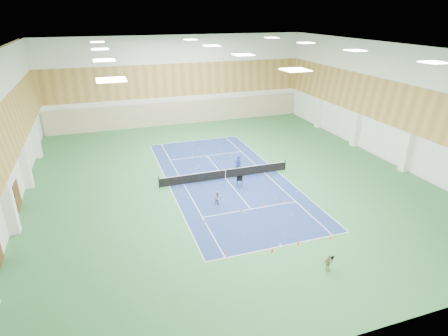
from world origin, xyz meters
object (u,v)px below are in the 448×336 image
object	(u,v)px
coach	(238,165)
child_court	(218,198)
child_apron	(328,263)
ball_cart	(240,181)
tennis_net	(225,173)

from	to	relation	value
coach	child_court	xyz separation A→B (m)	(-3.86, -5.44, -0.36)
child_apron	ball_cart	world-z (taller)	child_apron
ball_cart	child_court	bearing A→B (deg)	-113.88
coach	child_apron	bearing A→B (deg)	78.23
tennis_net	ball_cart	world-z (taller)	tennis_net
tennis_net	child_apron	xyz separation A→B (m)	(1.53, -15.13, 0.02)
tennis_net	coach	distance (m)	1.74
child_court	child_apron	xyz separation A→B (m)	(3.84, -10.37, -0.04)
child_court	ball_cart	size ratio (longest dim) A/B	1.25
tennis_net	coach	world-z (taller)	coach
coach	child_court	distance (m)	6.68
child_court	ball_cart	world-z (taller)	child_court
tennis_net	coach	xyz separation A→B (m)	(1.54, 0.68, 0.41)
ball_cart	child_apron	bearing A→B (deg)	-62.17
child_apron	ball_cart	distance (m)	13.09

